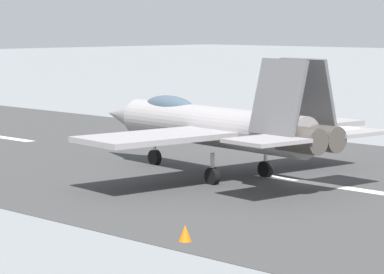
% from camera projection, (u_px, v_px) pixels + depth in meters
% --- Properties ---
extents(ground_plane, '(400.00, 400.00, 0.00)m').
position_uv_depth(ground_plane, '(320.00, 185.00, 41.90)').
color(ground_plane, slate).
extents(runway_strip, '(240.00, 26.00, 0.02)m').
position_uv_depth(runway_strip, '(320.00, 184.00, 41.89)').
color(runway_strip, '#3B3B3B').
rests_on(runway_strip, ground).
extents(fighter_jet, '(16.23, 15.02, 5.58)m').
position_uv_depth(fighter_jet, '(215.00, 125.00, 43.90)').
color(fighter_jet, gray).
rests_on(fighter_jet, ground).
extents(crew_person, '(0.39, 0.68, 1.61)m').
position_uv_depth(crew_person, '(196.00, 123.00, 59.90)').
color(crew_person, '#1E2338').
rests_on(crew_person, ground).
extents(marker_cone_near, '(0.44, 0.44, 0.55)m').
position_uv_depth(marker_cone_near, '(185.00, 233.00, 30.91)').
color(marker_cone_near, orange).
rests_on(marker_cone_near, ground).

